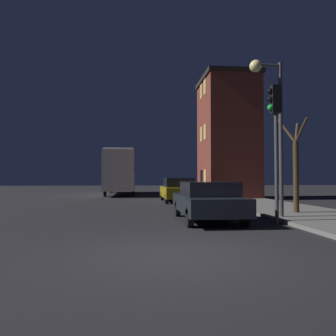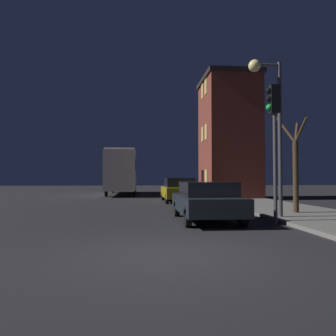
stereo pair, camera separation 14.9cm
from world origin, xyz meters
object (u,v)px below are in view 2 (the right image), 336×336
streetlamp (269,106)px  traffic_light (274,124)px  bus (123,170)px  car_near_lane (206,200)px  car_mid_lane (179,190)px  bare_tree (295,165)px

streetlamp → traffic_light: streetlamp is taller
bus → car_near_lane: (3.77, -18.85, -1.52)m
streetlamp → car_mid_lane: streetlamp is taller
streetlamp → traffic_light: bearing=-104.7°
bare_tree → car_mid_lane: bare_tree is taller
streetlamp → car_mid_lane: 9.93m
traffic_light → bus: (-5.76, 19.87, -0.95)m
streetlamp → traffic_light: (-0.27, -1.01, -0.82)m
bare_tree → bus: bearing=113.5°
traffic_light → car_near_lane: (-2.00, 1.01, -2.47)m
streetlamp → bare_tree: (1.59, 1.36, -2.02)m
bus → car_mid_lane: size_ratio=2.32×
traffic_light → bus: 20.71m
bare_tree → bus: size_ratio=0.37×
streetlamp → bus: streetlamp is taller
streetlamp → car_near_lane: (-2.26, 0.00, -3.30)m
streetlamp → car_near_lane: size_ratio=1.27×
traffic_light → car_near_lane: 3.33m
streetlamp → bus: 19.87m
car_near_lane → streetlamp: bearing=-0.0°
bus → traffic_light: bearing=-73.8°
streetlamp → bare_tree: streetlamp is taller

